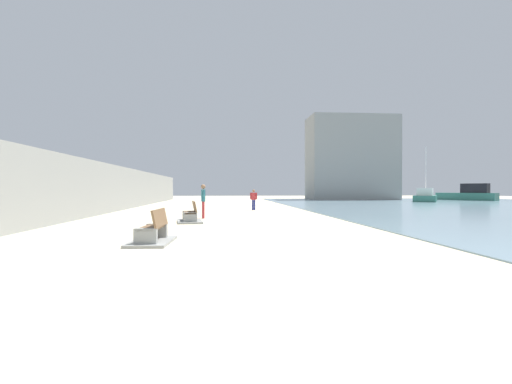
{
  "coord_description": "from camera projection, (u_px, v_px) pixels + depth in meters",
  "views": [
    {
      "loc": [
        0.03,
        -7.06,
        1.56
      ],
      "look_at": [
        1.86,
        13.66,
        1.38
      ],
      "focal_mm": 27.13,
      "sensor_mm": 36.0,
      "label": 1
    }
  ],
  "objects": [
    {
      "name": "boat_far_right",
      "position": [
        425.0,
        196.0,
        46.11
      ],
      "size": [
        5.59,
        7.08,
        6.66
      ],
      "color": "#337060",
      "rests_on": "water_bay"
    },
    {
      "name": "ground_plane",
      "position": [
        222.0,
        213.0,
        24.98
      ],
      "size": [
        120.0,
        120.0,
        0.0
      ],
      "primitive_type": "plane",
      "color": "beige"
    },
    {
      "name": "harbor_building",
      "position": [
        351.0,
        158.0,
        54.41
      ],
      "size": [
        12.0,
        6.0,
        11.65
      ],
      "primitive_type": "cube",
      "color": "gray",
      "rests_on": "ground"
    },
    {
      "name": "person_walking",
      "position": [
        203.0,
        198.0,
        20.24
      ],
      "size": [
        0.24,
        0.52,
        1.78
      ],
      "color": "#B22D33",
      "rests_on": "ground"
    },
    {
      "name": "bench_near",
      "position": [
        153.0,
        235.0,
        11.04
      ],
      "size": [
        1.2,
        2.15,
        0.98
      ],
      "color": "gray",
      "rests_on": "ground"
    },
    {
      "name": "seawall",
      "position": [
        102.0,
        188.0,
        24.31
      ],
      "size": [
        0.8,
        64.0,
        3.15
      ],
      "primitive_type": "cube",
      "color": "gray",
      "rests_on": "ground"
    },
    {
      "name": "bench_far",
      "position": [
        190.0,
        217.0,
        17.92
      ],
      "size": [
        1.36,
        2.22,
        0.98
      ],
      "color": "gray",
      "rests_on": "ground"
    },
    {
      "name": "boat_far_left",
      "position": [
        468.0,
        194.0,
        50.75
      ],
      "size": [
        5.39,
        7.03,
        2.2
      ],
      "color": "#337060",
      "rests_on": "water_bay"
    },
    {
      "name": "person_standing",
      "position": [
        254.0,
        198.0,
        28.04
      ],
      "size": [
        0.51,
        0.27,
        1.5
      ],
      "color": "navy",
      "rests_on": "ground"
    }
  ]
}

